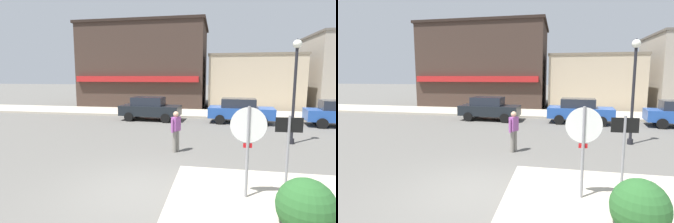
% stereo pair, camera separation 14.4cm
% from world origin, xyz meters
% --- Properties ---
extents(ground_plane, '(160.00, 160.00, 0.00)m').
position_xyz_m(ground_plane, '(0.00, 0.00, 0.00)').
color(ground_plane, '#5B5954').
extents(sidewalk_corner, '(6.40, 4.80, 0.15)m').
position_xyz_m(sidewalk_corner, '(4.05, -0.63, 0.07)').
color(sidewalk_corner, '#B7AD99').
rests_on(sidewalk_corner, ground).
extents(kerb_far, '(80.00, 4.00, 0.15)m').
position_xyz_m(kerb_far, '(0.00, 14.16, 0.07)').
color(kerb_far, '#B7AD99').
rests_on(kerb_far, ground).
extents(stop_sign, '(0.82, 0.08, 2.30)m').
position_xyz_m(stop_sign, '(2.65, -0.06, 1.52)').
color(stop_sign, gray).
rests_on(stop_sign, ground).
extents(one_way_sign, '(0.60, 0.06, 2.10)m').
position_xyz_m(one_way_sign, '(3.55, 0.06, 1.33)').
color(one_way_sign, gray).
rests_on(one_way_sign, ground).
extents(planter, '(1.10, 1.10, 1.23)m').
position_xyz_m(planter, '(3.49, -1.50, 0.56)').
color(planter, '#ADA38E').
rests_on(planter, ground).
extents(lamp_post, '(0.36, 0.36, 4.54)m').
position_xyz_m(lamp_post, '(5.19, 5.93, 2.96)').
color(lamp_post, black).
rests_on(lamp_post, ground).
extents(parked_car_nearest, '(4.07, 2.02, 1.56)m').
position_xyz_m(parked_car_nearest, '(-2.52, 10.89, 0.81)').
color(parked_car_nearest, black).
rests_on(parked_car_nearest, ground).
extents(parked_car_second, '(4.11, 2.10, 1.56)m').
position_xyz_m(parked_car_second, '(3.39, 10.86, 0.81)').
color(parked_car_second, '#234C9E').
rests_on(parked_car_second, ground).
extents(pedestrian_crossing_near, '(0.36, 0.53, 1.61)m').
position_xyz_m(pedestrian_crossing_near, '(0.38, 3.80, 0.87)').
color(pedestrian_crossing_near, gray).
rests_on(pedestrian_crossing_near, ground).
extents(building_corner_shop, '(11.97, 8.11, 7.92)m').
position_xyz_m(building_corner_shop, '(-5.14, 19.97, 3.96)').
color(building_corner_shop, '#3D2D26').
rests_on(building_corner_shop, ground).
extents(building_storefront_left_near, '(8.11, 5.19, 4.88)m').
position_xyz_m(building_storefront_left_near, '(5.14, 19.36, 2.45)').
color(building_storefront_left_near, tan).
rests_on(building_storefront_left_near, ground).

